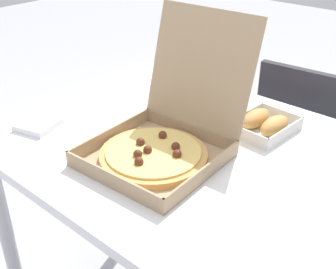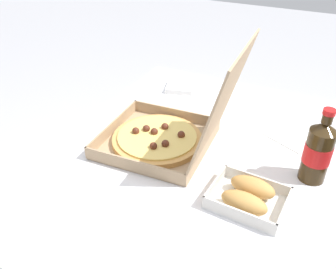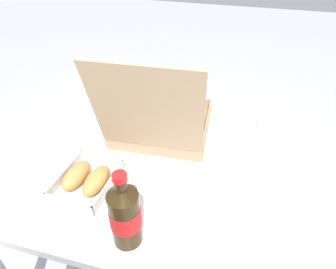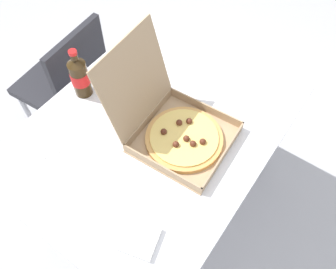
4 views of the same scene
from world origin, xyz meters
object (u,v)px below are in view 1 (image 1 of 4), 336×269
at_px(bread_side_box, 265,124).
at_px(cola_bottle, 240,75).
at_px(paper_menu, 176,89).
at_px(napkin_pile, 38,125).
at_px(pizza_box_open, 163,139).
at_px(chair, 307,144).

height_order(bread_side_box, cola_bottle, cola_bottle).
bearing_deg(bread_side_box, paper_menu, 170.55).
height_order(paper_menu, napkin_pile, napkin_pile).
xyz_separation_m(pizza_box_open, cola_bottle, (-0.04, 0.44, 0.05)).
bearing_deg(pizza_box_open, bread_side_box, 65.33).
height_order(pizza_box_open, cola_bottle, pizza_box_open).
xyz_separation_m(bread_side_box, napkin_pile, (-0.53, -0.44, -0.02)).
xyz_separation_m(pizza_box_open, napkin_pile, (-0.39, -0.13, -0.04)).
bearing_deg(napkin_pile, chair, 60.83).
distance_m(bread_side_box, napkin_pile, 0.69).
height_order(bread_side_box, napkin_pile, bread_side_box).
xyz_separation_m(chair, bread_side_box, (0.03, -0.46, 0.29)).
bearing_deg(cola_bottle, pizza_box_open, -84.67).
relative_size(chair, pizza_box_open, 1.92).
height_order(chair, paper_menu, chair).
bearing_deg(cola_bottle, napkin_pile, -121.77).
bearing_deg(napkin_pile, paper_menu, 75.99).
relative_size(pizza_box_open, napkin_pile, 3.93).
xyz_separation_m(chair, pizza_box_open, (-0.11, -0.76, 0.31)).
distance_m(chair, bread_side_box, 0.54).
distance_m(cola_bottle, napkin_pile, 0.67).
relative_size(bread_side_box, napkin_pile, 1.81).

